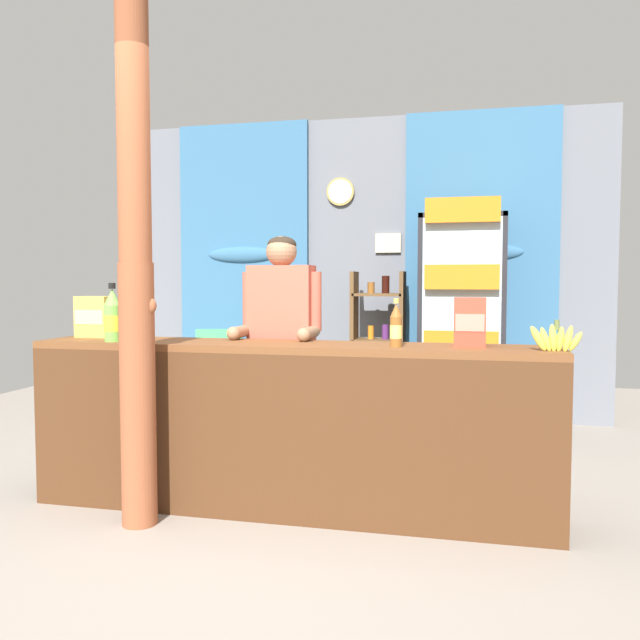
{
  "coord_description": "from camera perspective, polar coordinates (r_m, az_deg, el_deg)",
  "views": [
    {
      "loc": [
        1.09,
        -2.93,
        1.3
      ],
      "look_at": [
        0.23,
        0.78,
        1.07
      ],
      "focal_mm": 36.16,
      "sensor_mm": 36.0,
      "label": 1
    }
  ],
  "objects": [
    {
      "name": "plastic_lawn_chair",
      "position": [
        5.86,
        -9.03,
        -4.48
      ],
      "size": [
        0.54,
        0.54,
        0.86
      ],
      "color": "#4CC675",
      "rests_on": "ground"
    },
    {
      "name": "soda_bottle_iced_tea",
      "position": [
        3.42,
        6.75,
        -0.55
      ],
      "size": [
        0.06,
        0.06,
        0.26
      ],
      "color": "brown",
      "rests_on": "stall_counter"
    },
    {
      "name": "drink_fridge",
      "position": [
        5.65,
        12.43,
        1.18
      ],
      "size": [
        0.71,
        0.72,
        1.97
      ],
      "color": "#232328",
      "rests_on": "ground"
    },
    {
      "name": "back_wall_curtained",
      "position": [
        6.27,
        3.16,
        4.94
      ],
      "size": [
        4.73,
        0.22,
        2.85
      ],
      "color": "slate",
      "rests_on": "ground"
    },
    {
      "name": "snack_box_instant_noodle",
      "position": [
        4.22,
        -19.31,
        0.28
      ],
      "size": [
        0.21,
        0.13,
        0.25
      ],
      "color": "#EAD14C",
      "rests_on": "stall_counter"
    },
    {
      "name": "shopkeeper",
      "position": [
        4.0,
        -3.44,
        -0.99
      ],
      "size": [
        0.51,
        0.42,
        1.58
      ],
      "color": "#28282D",
      "rests_on": "ground"
    },
    {
      "name": "stall_counter",
      "position": [
        3.56,
        -3.24,
        -8.34
      ],
      "size": [
        2.94,
        0.45,
        0.95
      ],
      "color": "brown",
      "rests_on": "ground"
    },
    {
      "name": "soda_bottle_lime_soda",
      "position": [
        3.88,
        -17.88,
        0.28
      ],
      "size": [
        0.1,
        0.1,
        0.34
      ],
      "color": "#75C64C",
      "rests_on": "stall_counter"
    },
    {
      "name": "banana_bunch",
      "position": [
        3.39,
        20.2,
        -1.57
      ],
      "size": [
        0.27,
        0.05,
        0.16
      ],
      "color": "#DBCC42",
      "rests_on": "stall_counter"
    },
    {
      "name": "ground_plane",
      "position": [
        4.54,
        -1.42,
        -13.17
      ],
      "size": [
        8.31,
        8.31,
        0.0
      ],
      "primitive_type": "plane",
      "color": "gray"
    },
    {
      "name": "snack_box_crackers",
      "position": [
        3.52,
        13.12,
        -0.16
      ],
      "size": [
        0.16,
        0.16,
        0.26
      ],
      "color": "#E5422D",
      "rests_on": "stall_counter"
    },
    {
      "name": "timber_post",
      "position": [
        3.51,
        -15.99,
        3.95
      ],
      "size": [
        0.21,
        0.19,
        2.79
      ],
      "color": "#995133",
      "rests_on": "ground"
    },
    {
      "name": "bottle_shelf_rack",
      "position": [
        5.86,
        5.16,
        -2.19
      ],
      "size": [
        0.48,
        0.28,
        1.38
      ],
      "color": "brown",
      "rests_on": "ground"
    }
  ]
}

